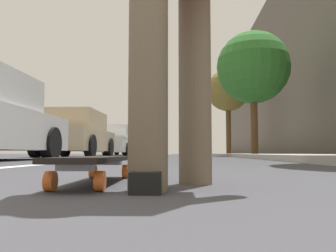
# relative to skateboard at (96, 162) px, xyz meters

# --- Properties ---
(ground_plane) EXTENTS (80.00, 80.00, 0.00)m
(ground_plane) POSITION_rel_skateboard_xyz_m (9.16, -0.00, -0.09)
(ground_plane) COLOR #38383D
(lane_stripe_white) EXTENTS (52.00, 0.16, 0.01)m
(lane_stripe_white) POSITION_rel_skateboard_xyz_m (19.16, 1.22, -0.09)
(lane_stripe_white) COLOR silver
(lane_stripe_white) RESTS_ON ground
(sidewalk_curb) EXTENTS (52.00, 3.20, 0.10)m
(sidewalk_curb) POSITION_rel_skateboard_xyz_m (17.16, -3.48, -0.04)
(sidewalk_curb) COLOR #9E9B93
(sidewalk_curb) RESTS_ON ground
(building_facade) EXTENTS (40.00, 1.20, 10.13)m
(building_facade) POSITION_rel_skateboard_xyz_m (21.16, -6.43, 4.97)
(building_facade) COLOR #61594F
(building_facade) RESTS_ON ground
(skateboard) EXTENTS (0.84, 0.22, 0.11)m
(skateboard) POSITION_rel_skateboard_xyz_m (0.00, 0.00, 0.00)
(skateboard) COLOR orange
(skateboard) RESTS_ON ground
(parked_car_mid) EXTENTS (4.09, 1.87, 1.50)m
(parked_car_mid) POSITION_rel_skateboard_xyz_m (9.61, 3.19, 0.63)
(parked_car_mid) COLOR tan
(parked_car_mid) RESTS_ON ground
(parked_car_far) EXTENTS (4.65, 2.09, 1.46)m
(parked_car_far) POSITION_rel_skateboard_xyz_m (15.49, 3.10, 0.60)
(parked_car_far) COLOR silver
(parked_car_far) RESTS_ON ground
(parked_car_end) EXTENTS (4.46, 1.92, 1.49)m
(parked_car_end) POSITION_rel_skateboard_xyz_m (22.33, 3.25, 0.63)
(parked_car_end) COLOR maroon
(parked_car_end) RESTS_ON ground
(traffic_light) EXTENTS (0.33, 0.28, 4.60)m
(traffic_light) POSITION_rel_skateboard_xyz_m (17.90, 1.62, 3.06)
(traffic_light) COLOR #2D2D2D
(traffic_light) RESTS_ON ground
(street_tree_mid) EXTENTS (2.82, 2.82, 4.86)m
(street_tree_mid) POSITION_rel_skateboard_xyz_m (11.65, -3.08, 3.34)
(street_tree_mid) COLOR brown
(street_tree_mid) RESTS_ON ground
(street_tree_far) EXTENTS (2.58, 2.58, 5.25)m
(street_tree_far) POSITION_rel_skateboard_xyz_m (19.12, -3.08, 3.83)
(street_tree_far) COLOR brown
(street_tree_far) RESTS_ON ground
(pedestrian_distant) EXTENTS (0.43, 0.66, 1.52)m
(pedestrian_distant) POSITION_rel_skateboard_xyz_m (14.54, 1.81, 0.77)
(pedestrian_distant) COLOR brown
(pedestrian_distant) RESTS_ON ground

